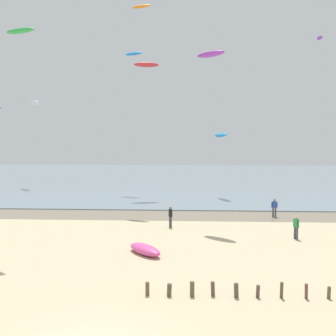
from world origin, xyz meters
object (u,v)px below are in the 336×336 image
at_px(kite_aloft_2, 146,65).
at_px(kite_aloft_7, 35,103).
at_px(grounded_kite, 145,249).
at_px(person_by_waterline, 296,226).
at_px(kite_aloft_4, 20,31).
at_px(kite_aloft_5, 134,54).
at_px(kite_aloft_0, 221,135).
at_px(kite_aloft_10, 320,38).
at_px(kite_aloft_1, 211,54).
at_px(kite_aloft_8, 141,6).
at_px(person_nearest_camera, 170,216).
at_px(person_mid_beach, 274,207).

xyz_separation_m(kite_aloft_2, kite_aloft_7, (-17.85, 8.84, -3.88)).
bearing_deg(grounded_kite, person_by_waterline, 73.77).
bearing_deg(kite_aloft_4, kite_aloft_5, 102.99).
distance_m(kite_aloft_0, kite_aloft_10, 18.22).
height_order(kite_aloft_0, kite_aloft_1, kite_aloft_1).
bearing_deg(kite_aloft_4, kite_aloft_8, 90.11).
bearing_deg(person_nearest_camera, kite_aloft_5, 104.55).
xyz_separation_m(grounded_kite, kite_aloft_4, (-8.59, 2.25, 14.16)).
relative_size(person_nearest_camera, kite_aloft_7, 0.57).
xyz_separation_m(person_mid_beach, kite_aloft_1, (-6.12, -2.57, 13.48)).
bearing_deg(kite_aloft_0, person_mid_beach, 179.19).
bearing_deg(kite_aloft_4, person_by_waterline, 26.52).
bearing_deg(kite_aloft_10, grounded_kite, 154.04).
xyz_separation_m(person_by_waterline, kite_aloft_7, (-31.05, 31.07, 11.75)).
distance_m(kite_aloft_4, kite_aloft_5, 30.08).
height_order(kite_aloft_2, kite_aloft_5, kite_aloft_5).
bearing_deg(grounded_kite, person_mid_beach, 100.92).
distance_m(kite_aloft_1, kite_aloft_4, 15.32).
distance_m(kite_aloft_4, kite_aloft_7, 35.40).
bearing_deg(kite_aloft_5, person_nearest_camera, -49.85).
distance_m(person_mid_beach, kite_aloft_1, 15.03).
relative_size(kite_aloft_2, kite_aloft_8, 1.44).
distance_m(person_nearest_camera, person_mid_beach, 10.61).
bearing_deg(kite_aloft_1, grounded_kite, 107.02).
height_order(grounded_kite, kite_aloft_2, kite_aloft_2).
bearing_deg(kite_aloft_1, kite_aloft_5, -25.26).
height_order(kite_aloft_4, kite_aloft_10, kite_aloft_10).
bearing_deg(kite_aloft_5, kite_aloft_7, -167.95).
bearing_deg(person_nearest_camera, kite_aloft_4, -150.34).
height_order(kite_aloft_0, kite_aloft_7, kite_aloft_7).
bearing_deg(kite_aloft_10, kite_aloft_5, 91.61).
bearing_deg(person_by_waterline, kite_aloft_1, 136.15).
xyz_separation_m(kite_aloft_7, kite_aloft_10, (39.98, -6.36, 7.52)).
xyz_separation_m(person_by_waterline, kite_aloft_10, (8.94, 24.71, 19.27)).
xyz_separation_m(person_mid_beach, kite_aloft_2, (-13.35, 13.94, 15.64)).
relative_size(kite_aloft_0, kite_aloft_5, 1.14).
distance_m(kite_aloft_2, kite_aloft_10, 22.56).
height_order(grounded_kite, kite_aloft_1, kite_aloft_1).
height_order(grounded_kite, kite_aloft_4, kite_aloft_4).
height_order(person_mid_beach, kite_aloft_1, kite_aloft_1).
distance_m(person_mid_beach, kite_aloft_2, 24.84).
distance_m(person_by_waterline, kite_aloft_7, 45.47).
distance_m(grounded_kite, kite_aloft_10, 40.28).
xyz_separation_m(person_by_waterline, kite_aloft_4, (-19.08, -2.19, 13.54)).
height_order(kite_aloft_7, kite_aloft_10, kite_aloft_10).
relative_size(person_by_waterline, kite_aloft_2, 0.54).
bearing_deg(person_by_waterline, person_mid_beach, 88.91).
xyz_separation_m(kite_aloft_4, kite_aloft_5, (3.61, 29.51, 4.56)).
xyz_separation_m(kite_aloft_4, kite_aloft_10, (28.01, 26.90, 5.73)).
height_order(person_nearest_camera, kite_aloft_10, kite_aloft_10).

